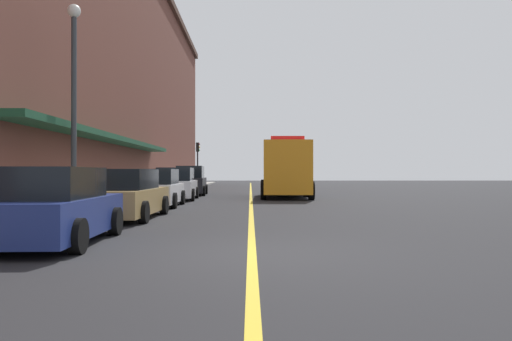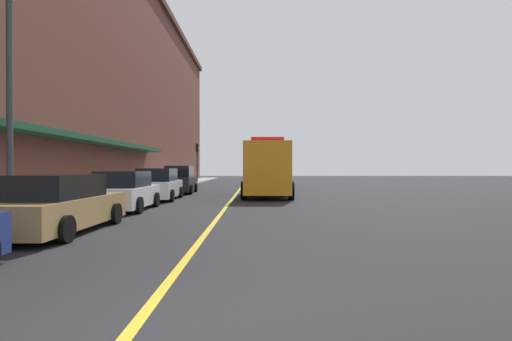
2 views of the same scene
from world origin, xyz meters
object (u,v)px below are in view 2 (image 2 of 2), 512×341
parking_meter_0 (52,188)px  parked_car_1 (60,205)px  parked_car_2 (126,192)px  utility_truck (269,170)px  traffic_light_near (199,155)px  street_lamp_left (11,77)px  parked_car_3 (160,185)px  parked_car_4 (181,181)px

parking_meter_0 → parked_car_1: bearing=-57.8°
parked_car_2 → parking_meter_0: (-1.32, -3.24, 0.31)m
parked_car_1 → parked_car_2: size_ratio=1.16×
utility_truck → traffic_light_near: traffic_light_near is taller
street_lamp_left → parked_car_1: bearing=-29.5°
parked_car_3 → parking_meter_0: (-1.38, -8.36, 0.26)m
parked_car_4 → parking_meter_0: bearing=171.9°
parking_meter_0 → street_lamp_left: 3.57m
utility_truck → street_lamp_left: (-7.97, -12.09, 2.80)m
parked_car_1 → street_lamp_left: 4.33m
parked_car_2 → utility_truck: bearing=-38.7°
utility_truck → parked_car_4: bearing=-114.4°
parked_car_3 → traffic_light_near: traffic_light_near is taller
parked_car_2 → parked_car_4: parked_car_4 is taller
traffic_light_near → parked_car_4: bearing=-85.3°
parked_car_1 → street_lamp_left: size_ratio=0.71×
parked_car_1 → parking_meter_0: 2.65m
parked_car_4 → parking_meter_0: (-1.47, -13.88, 0.19)m
parked_car_4 → utility_truck: bearing=-118.1°
parked_car_2 → street_lamp_left: street_lamp_left is taller
parked_car_3 → utility_truck: (5.99, 2.64, 0.81)m
parked_car_2 → parked_car_4: bearing=-1.6°
parked_car_1 → parked_car_2: parked_car_2 is taller
parked_car_3 → traffic_light_near: 22.71m
parked_car_2 → parking_meter_0: size_ratio=3.18×
traffic_light_near → parked_car_3: bearing=-86.7°
utility_truck → traffic_light_near: size_ratio=1.81×
parked_car_1 → parked_car_3: parked_car_3 is taller
parked_car_4 → street_lamp_left: street_lamp_left is taller
parking_meter_0 → street_lamp_left: size_ratio=0.19×
parked_car_3 → parked_car_4: size_ratio=1.01×
parked_car_1 → parked_car_4: parked_car_4 is taller
utility_truck → parking_meter_0: (-7.37, -11.00, -0.54)m
parking_meter_0 → parked_car_3: bearing=80.6°
parked_car_3 → parked_car_4: parked_car_4 is taller
parked_car_4 → parked_car_2: bearing=177.1°
parked_car_2 → parked_car_4: (0.16, 10.64, 0.12)m
parked_car_1 → traffic_light_near: size_ratio=1.14×
parked_car_3 → utility_truck: utility_truck is taller
parked_car_1 → parked_car_3: size_ratio=1.08×
parked_car_2 → parked_car_3: parked_car_3 is taller
parked_car_4 → street_lamp_left: (-2.07, -14.97, 3.53)m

